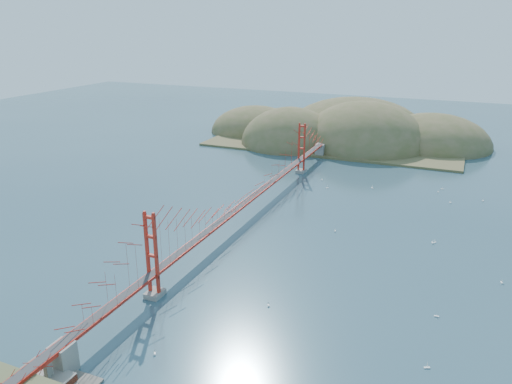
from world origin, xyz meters
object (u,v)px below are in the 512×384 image
at_px(sailboat_2, 437,316).
at_px(bridge, 249,180).
at_px(sailboat_1, 432,242).
at_px(fort, 54,379).
at_px(sailboat_0, 335,231).

bearing_deg(sailboat_2, bridge, 148.41).
distance_m(bridge, sailboat_1, 32.41).
bearing_deg(fort, sailboat_0, 71.63).
bearing_deg(sailboat_2, fort, -141.00).
bearing_deg(sailboat_1, sailboat_0, -174.34).
distance_m(fort, sailboat_2, 43.12).
distance_m(bridge, fort, 48.40).
relative_size(bridge, sailboat_1, 130.40).
bearing_deg(sailboat_0, bridge, 177.80).
xyz_separation_m(fort, sailboat_1, (31.27, 48.90, -0.51)).
relative_size(fort, sailboat_1, 5.11).
distance_m(sailboat_1, sailboat_0, 15.62).
xyz_separation_m(bridge, sailboat_0, (16.13, -0.62, -6.87)).
xyz_separation_m(sailboat_2, sailboat_0, (-17.78, 20.23, -0.01)).
xyz_separation_m(sailboat_2, sailboat_1, (-2.24, 21.77, 0.01)).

